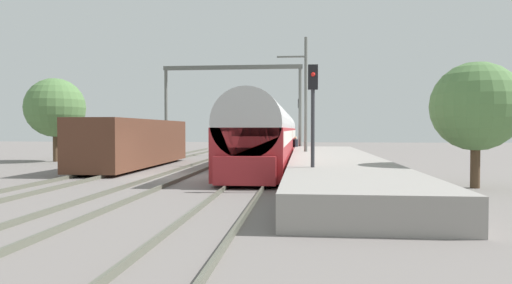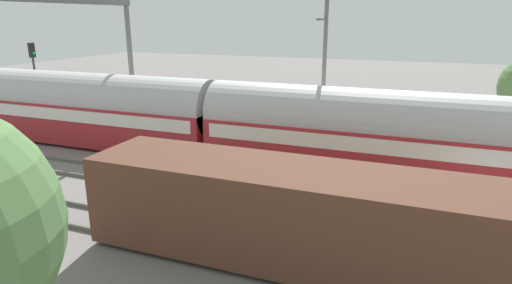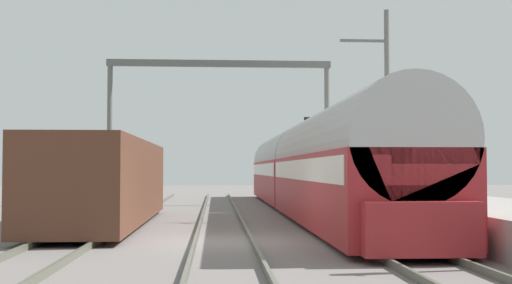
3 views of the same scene
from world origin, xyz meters
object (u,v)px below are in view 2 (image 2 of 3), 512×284
at_px(freight_car, 306,217).
at_px(catenary_gantry, 45,47).
at_px(person_crossing, 177,126).
at_px(passenger_train, 214,120).
at_px(railway_signal_far, 35,74).

height_order(freight_car, catenary_gantry, catenary_gantry).
bearing_deg(person_crossing, passenger_train, -56.25).
relative_size(freight_car, railway_signal_far, 2.42).
relative_size(passenger_train, freight_car, 2.53).
height_order(passenger_train, freight_car, passenger_train).
xyz_separation_m(passenger_train, freight_car, (-7.83, -6.75, -0.50)).
bearing_deg(person_crossing, catenary_gantry, -147.65).
xyz_separation_m(passenger_train, person_crossing, (1.65, 3.15, -0.94)).
height_order(passenger_train, railway_signal_far, railway_signal_far).
distance_m(passenger_train, railway_signal_far, 13.78).
relative_size(person_crossing, catenary_gantry, 0.14).
bearing_deg(catenary_gantry, person_crossing, -29.06).
distance_m(freight_car, person_crossing, 13.71).
bearing_deg(freight_car, railway_signal_far, 64.39).
height_order(freight_car, person_crossing, freight_car).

